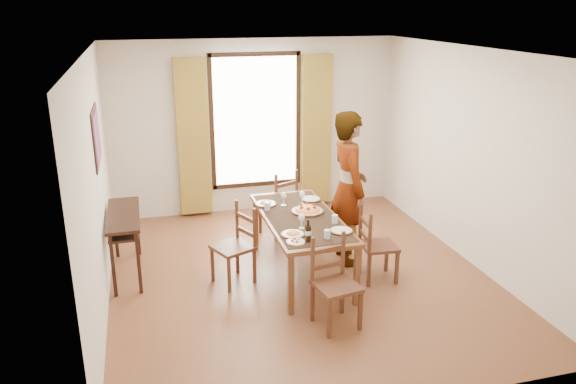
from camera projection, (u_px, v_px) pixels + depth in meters
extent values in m
plane|color=#54311A|center=(299.00, 275.00, 6.93)|extent=(5.00, 5.00, 0.00)
cube|color=beige|center=(255.00, 127.00, 8.79)|extent=(4.50, 0.10, 2.70)
cube|color=beige|center=(392.00, 262.00, 4.22)|extent=(4.50, 0.10, 2.70)
cube|color=beige|center=(96.00, 186.00, 5.95)|extent=(0.10, 5.00, 2.70)
cube|color=beige|center=(471.00, 157.00, 7.06)|extent=(0.10, 5.00, 2.70)
cube|color=white|center=(300.00, 49.00, 6.06)|extent=(4.50, 5.00, 0.04)
cube|color=white|center=(255.00, 121.00, 8.73)|extent=(1.30, 0.04, 2.00)
cube|color=olive|center=(193.00, 138.00, 8.50)|extent=(0.48, 0.10, 2.40)
cube|color=olive|center=(316.00, 131.00, 8.98)|extent=(0.48, 0.10, 2.40)
cube|color=black|center=(96.00, 137.00, 6.37)|extent=(0.02, 0.86, 0.66)
cube|color=#B42321|center=(97.00, 137.00, 6.37)|extent=(0.01, 0.76, 0.56)
cube|color=black|center=(123.00, 215.00, 6.73)|extent=(0.38, 1.20, 0.04)
cube|color=black|center=(124.00, 224.00, 6.77)|extent=(0.34, 1.10, 0.03)
cube|color=black|center=(113.00, 266.00, 6.32)|extent=(0.04, 0.04, 0.76)
cube|color=black|center=(115.00, 230.00, 7.33)|extent=(0.04, 0.04, 0.76)
cube|color=black|center=(139.00, 263.00, 6.39)|extent=(0.04, 0.04, 0.76)
cube|color=black|center=(137.00, 228.00, 7.40)|extent=(0.04, 0.04, 0.76)
cube|color=brown|center=(301.00, 219.00, 6.77)|extent=(0.87, 1.94, 0.05)
cube|color=black|center=(301.00, 216.00, 6.76)|extent=(0.80, 1.78, 0.01)
cube|color=brown|center=(291.00, 285.00, 5.97)|extent=(0.06, 0.06, 0.70)
cube|color=brown|center=(256.00, 223.00, 7.63)|extent=(0.06, 0.06, 0.70)
cube|color=brown|center=(357.00, 276.00, 6.15)|extent=(0.06, 0.06, 0.70)
cube|color=brown|center=(308.00, 218.00, 7.81)|extent=(0.06, 0.06, 0.70)
cube|color=#532C1B|center=(233.00, 247.00, 6.63)|extent=(0.56, 0.56, 0.04)
cube|color=#532C1B|center=(212.00, 264.00, 6.73)|extent=(0.04, 0.04, 0.45)
cube|color=#532C1B|center=(237.00, 256.00, 6.94)|extent=(0.04, 0.04, 0.45)
cube|color=#532C1B|center=(229.00, 275.00, 6.46)|extent=(0.04, 0.04, 0.45)
cube|color=#532C1B|center=(254.00, 266.00, 6.68)|extent=(0.04, 0.04, 0.45)
cube|color=#532C1B|center=(237.00, 220.00, 6.80)|extent=(0.04, 0.04, 0.50)
cube|color=#532C1B|center=(254.00, 228.00, 6.53)|extent=(0.04, 0.04, 0.50)
cube|color=#532C1B|center=(246.00, 232.00, 6.70)|extent=(0.17, 0.34, 0.05)
cube|color=#532C1B|center=(245.00, 218.00, 6.64)|extent=(0.17, 0.34, 0.05)
cube|color=#532C1B|center=(278.00, 203.00, 8.06)|extent=(0.57, 0.57, 0.04)
cube|color=#532C1B|center=(280.00, 212.00, 8.38)|extent=(0.04, 0.04, 0.46)
cube|color=#532C1B|center=(296.00, 219.00, 8.11)|extent=(0.04, 0.04, 0.46)
cube|color=#532C1B|center=(260.00, 218.00, 8.15)|extent=(0.04, 0.04, 0.46)
cube|color=#532C1B|center=(276.00, 225.00, 7.89)|extent=(0.04, 0.04, 0.46)
cube|color=#532C1B|center=(296.00, 187.00, 7.94)|extent=(0.04, 0.04, 0.51)
cube|color=#532C1B|center=(276.00, 193.00, 7.72)|extent=(0.04, 0.04, 0.51)
cube|color=#532C1B|center=(286.00, 197.00, 7.87)|extent=(0.35, 0.18, 0.05)
cube|color=#532C1B|center=(286.00, 184.00, 7.81)|extent=(0.35, 0.18, 0.05)
cube|color=#532C1B|center=(337.00, 286.00, 5.72)|extent=(0.49, 0.49, 0.04)
cube|color=#532C1B|center=(329.00, 318.00, 5.57)|extent=(0.04, 0.04, 0.45)
cube|color=#532C1B|center=(312.00, 302.00, 5.88)|extent=(0.04, 0.04, 0.45)
cube|color=#532C1B|center=(360.00, 310.00, 5.71)|extent=(0.04, 0.04, 0.45)
cube|color=#532C1B|center=(342.00, 294.00, 6.02)|extent=(0.04, 0.04, 0.45)
cube|color=#532C1B|center=(313.00, 260.00, 5.73)|extent=(0.04, 0.04, 0.50)
cube|color=#532C1B|center=(343.00, 254.00, 5.88)|extent=(0.04, 0.04, 0.50)
cube|color=#532C1B|center=(328.00, 266.00, 5.84)|extent=(0.36, 0.09, 0.05)
cube|color=#532C1B|center=(328.00, 250.00, 5.78)|extent=(0.36, 0.09, 0.05)
cube|color=#532C1B|center=(379.00, 246.00, 6.71)|extent=(0.43, 0.43, 0.04)
cube|color=#532C1B|center=(397.00, 267.00, 6.65)|extent=(0.04, 0.04, 0.43)
cube|color=#532C1B|center=(369.00, 270.00, 6.59)|extent=(0.04, 0.04, 0.43)
cube|color=#532C1B|center=(386.00, 255.00, 6.98)|extent=(0.04, 0.04, 0.43)
cube|color=#532C1B|center=(360.00, 257.00, 6.91)|extent=(0.04, 0.04, 0.43)
cube|color=#532C1B|center=(370.00, 234.00, 6.44)|extent=(0.03, 0.03, 0.48)
cube|color=#532C1B|center=(361.00, 223.00, 6.77)|extent=(0.03, 0.03, 0.48)
cube|color=#532C1B|center=(365.00, 236.00, 6.63)|extent=(0.05, 0.35, 0.05)
cube|color=#532C1B|center=(365.00, 222.00, 6.58)|extent=(0.05, 0.35, 0.05)
imported|color=#919499|center=(348.00, 188.00, 7.06)|extent=(0.74, 0.50, 1.96)
cylinder|color=silver|center=(335.00, 219.00, 6.53)|extent=(0.07, 0.07, 0.10)
cylinder|color=silver|center=(267.00, 206.00, 6.95)|extent=(0.07, 0.07, 0.10)
cylinder|color=silver|center=(327.00, 234.00, 6.10)|extent=(0.07, 0.07, 0.10)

